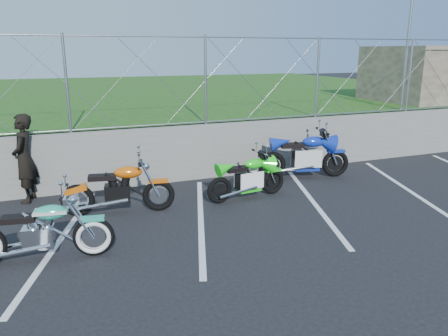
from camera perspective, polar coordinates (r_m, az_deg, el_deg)
name	(u,v)px	position (r m, az deg, el deg)	size (l,w,h in m)	color
ground	(221,240)	(7.15, -0.43, -9.35)	(90.00, 90.00, 0.00)	black
retaining_wall	(165,154)	(10.12, -7.68, 1.77)	(30.00, 0.22, 1.30)	#62635E
grass_field	(108,105)	(19.84, -14.92, 7.90)	(30.00, 20.00, 1.30)	#1E4713
stone_building	(444,73)	(17.31, 26.78, 11.00)	(5.00, 3.00, 1.80)	brown
chain_link_fence	(163,82)	(9.87, -8.02, 11.13)	(28.00, 0.03, 2.00)	gray
sign_pole	(406,56)	(13.81, 22.70, 13.31)	(0.08, 0.08, 3.00)	gray
parking_lines	(260,210)	(8.45, 4.71, -5.44)	(18.29, 4.31, 0.01)	silver
cruiser_turquoise	(41,234)	(6.86, -22.74, -7.91)	(2.07, 0.65, 1.04)	black
naked_orange	(120,191)	(8.34, -13.44, -2.88)	(2.07, 0.70, 1.04)	black
sportbike_green	(248,179)	(8.96, 3.16, -1.48)	(1.82, 0.65, 0.94)	black
sportbike_blue	(305,158)	(10.57, 10.60, 1.35)	(2.17, 0.83, 1.14)	black
person_standing	(24,159)	(9.51, -24.64, 1.12)	(0.65, 0.42, 1.77)	black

